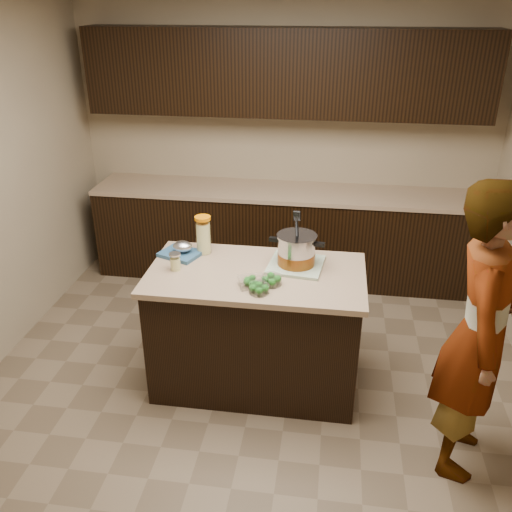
{
  "coord_description": "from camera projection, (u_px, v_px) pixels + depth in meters",
  "views": [
    {
      "loc": [
        0.47,
        -3.18,
        2.59
      ],
      "look_at": [
        0.0,
        0.0,
        1.02
      ],
      "focal_mm": 38.0,
      "sensor_mm": 36.0,
      "label": 1
    }
  ],
  "objects": [
    {
      "name": "broccoli_tub_right",
      "position": [
        259.0,
        289.0,
        3.37
      ],
      "size": [
        0.14,
        0.14,
        0.06
      ],
      "rotation": [
        0.0,
        0.0,
        -0.15
      ],
      "color": "silver",
      "rests_on": "island"
    },
    {
      "name": "dish_towel",
      "position": [
        296.0,
        265.0,
        3.71
      ],
      "size": [
        0.4,
        0.4,
        0.02
      ],
      "primitive_type": "cube",
      "rotation": [
        0.0,
        0.0,
        -0.11
      ],
      "color": "#5C8056",
      "rests_on": "island"
    },
    {
      "name": "mason_jar",
      "position": [
        175.0,
        262.0,
        3.64
      ],
      "size": [
        0.1,
        0.1,
        0.13
      ],
      "rotation": [
        0.0,
        0.0,
        0.41
      ],
      "color": "#D5CF82",
      "rests_on": "island"
    },
    {
      "name": "blue_tray",
      "position": [
        181.0,
        251.0,
        3.85
      ],
      "size": [
        0.33,
        0.3,
        0.1
      ],
      "rotation": [
        0.0,
        0.0,
        -0.38
      ],
      "color": "navy",
      "rests_on": "island"
    },
    {
      "name": "broccoli_tub_left",
      "position": [
        271.0,
        281.0,
        3.46
      ],
      "size": [
        0.14,
        0.14,
        0.06
      ],
      "rotation": [
        0.0,
        0.0,
        -0.09
      ],
      "color": "silver",
      "rests_on": "island"
    },
    {
      "name": "back_cabinets",
      "position": [
        282.0,
        185.0,
        5.16
      ],
      "size": [
        3.6,
        0.63,
        2.33
      ],
      "color": "black",
      "rests_on": "ground"
    },
    {
      "name": "person",
      "position": [
        480.0,
        334.0,
        2.99
      ],
      "size": [
        0.57,
        0.73,
        1.78
      ],
      "primitive_type": "imported",
      "rotation": [
        0.0,
        0.0,
        1.32
      ],
      "color": "gray",
      "rests_on": "ground"
    },
    {
      "name": "stock_pot",
      "position": [
        296.0,
        252.0,
        3.66
      ],
      "size": [
        0.38,
        0.3,
        0.38
      ],
      "rotation": [
        0.0,
        0.0,
        -0.13
      ],
      "color": "#B7B7BC",
      "rests_on": "dish_towel"
    },
    {
      "name": "room_shell",
      "position": [
        256.0,
        153.0,
        3.27
      ],
      "size": [
        4.04,
        4.04,
        2.72
      ],
      "color": "tan",
      "rests_on": "ground"
    },
    {
      "name": "lemonade_pitcher",
      "position": [
        203.0,
        236.0,
        3.85
      ],
      "size": [
        0.12,
        0.12,
        0.27
      ],
      "rotation": [
        0.0,
        0.0,
        0.02
      ],
      "color": "#D5CF82",
      "rests_on": "island"
    },
    {
      "name": "broccoli_tub_rect",
      "position": [
        252.0,
        282.0,
        3.45
      ],
      "size": [
        0.2,
        0.17,
        0.06
      ],
      "rotation": [
        0.0,
        0.0,
        0.4
      ],
      "color": "silver",
      "rests_on": "island"
    },
    {
      "name": "island",
      "position": [
        256.0,
        328.0,
        3.83
      ],
      "size": [
        1.46,
        0.81,
        0.9
      ],
      "color": "black",
      "rests_on": "ground"
    },
    {
      "name": "ground_plane",
      "position": [
        256.0,
        379.0,
        4.02
      ],
      "size": [
        4.0,
        4.0,
        0.0
      ],
      "primitive_type": "plane",
      "color": "brown",
      "rests_on": "ground"
    }
  ]
}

